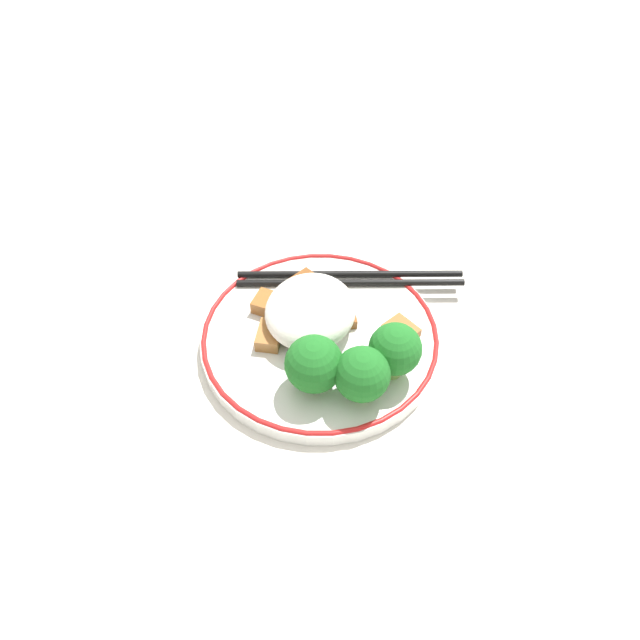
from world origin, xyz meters
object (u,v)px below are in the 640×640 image
Objects in this scene: broccoli_back_right at (395,350)px; chopsticks at (350,278)px; plate at (320,338)px; broccoli_back_left at (314,364)px; broccoli_back_center at (362,375)px.

broccoli_back_right is 0.25× the size of chopsticks.
broccoli_back_left is (-0.01, 0.06, 0.04)m from plate.
broccoli_back_right reaches higher than broccoli_back_center.
broccoli_back_center is 0.24× the size of chopsticks.
chopsticks is at bearing -88.21° from broccoli_back_left.
broccoli_back_right reaches higher than chopsticks.
broccoli_back_left and broccoli_back_right have the same top height.
broccoli_back_right reaches higher than plate.
chopsticks is at bearing -96.23° from plate.
plate is 4.03× the size of broccoli_back_left.
broccoli_back_right is at bearing -122.62° from broccoli_back_center.
broccoli_back_right is at bearing 122.98° from chopsticks.
plate is 0.09m from broccoli_back_center.
chopsticks is (0.07, -0.11, -0.03)m from broccoli_back_right.
plate is at bearing 83.77° from chopsticks.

